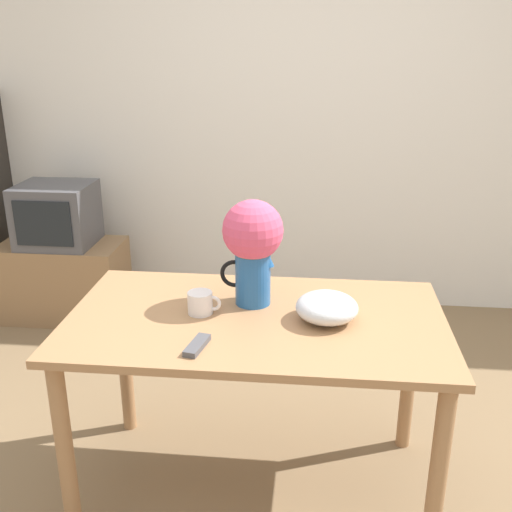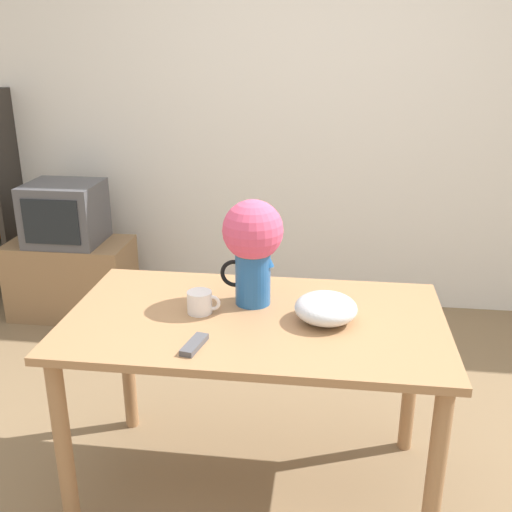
% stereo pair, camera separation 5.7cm
% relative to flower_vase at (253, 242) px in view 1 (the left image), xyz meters
% --- Properties ---
extents(ground_plane, '(12.00, 12.00, 0.00)m').
position_rel_flower_vase_xyz_m(ground_plane, '(0.15, -0.15, -1.01)').
color(ground_plane, '#7F6647').
extents(wall_back, '(8.00, 0.05, 2.60)m').
position_rel_flower_vase_xyz_m(wall_back, '(0.15, 1.78, 0.29)').
color(wall_back, silver).
rests_on(wall_back, ground_plane).
extents(table, '(1.38, 0.79, 0.77)m').
position_rel_flower_vase_xyz_m(table, '(0.02, -0.12, -0.36)').
color(table, '#A3754C').
rests_on(table, ground_plane).
extents(flower_vase, '(0.24, 0.23, 0.41)m').
position_rel_flower_vase_xyz_m(flower_vase, '(0.00, 0.00, 0.00)').
color(flower_vase, '#235B9E').
rests_on(flower_vase, table).
extents(coffee_mug, '(0.12, 0.09, 0.08)m').
position_rel_flower_vase_xyz_m(coffee_mug, '(-0.18, -0.11, -0.21)').
color(coffee_mug, white).
rests_on(coffee_mug, table).
extents(white_bowl, '(0.23, 0.23, 0.10)m').
position_rel_flower_vase_xyz_m(white_bowl, '(0.28, -0.12, -0.20)').
color(white_bowl, silver).
rests_on(white_bowl, table).
extents(remote_control, '(0.07, 0.15, 0.02)m').
position_rel_flower_vase_xyz_m(remote_control, '(-0.14, -0.37, -0.24)').
color(remote_control, '#4C4C51').
rests_on(remote_control, table).
extents(tv_stand, '(0.77, 0.41, 0.50)m').
position_rel_flower_vase_xyz_m(tv_stand, '(-1.37, 1.34, -0.76)').
color(tv_stand, '#8E6B47').
rests_on(tv_stand, ground_plane).
extents(tv_set, '(0.45, 0.40, 0.38)m').
position_rel_flower_vase_xyz_m(tv_set, '(-1.37, 1.34, -0.32)').
color(tv_set, '#4C4C51').
rests_on(tv_set, tv_stand).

